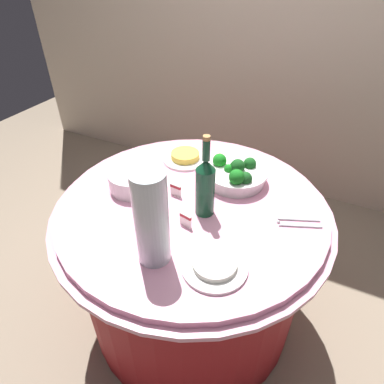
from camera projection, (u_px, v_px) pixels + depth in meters
ground_plane at (192, 307)px, 1.81m from camera, size 6.00×6.00×0.00m
back_wall at (291, 4)px, 2.04m from camera, size 4.40×0.10×2.60m
buffet_table at (192, 261)px, 1.58m from camera, size 1.16×1.16×0.74m
broccoli_bowl at (236, 174)px, 1.45m from camera, size 0.28×0.28×0.12m
plate_stack at (133, 180)px, 1.42m from camera, size 0.21×0.21×0.08m
wine_bottle at (205, 186)px, 1.23m from camera, size 0.07×0.07×0.34m
decorative_fruit_vase at (152, 221)px, 1.03m from camera, size 0.11×0.11×0.34m
serving_tongs at (298, 223)px, 1.25m from camera, size 0.16×0.10×0.01m
food_plate_fried_egg at (185, 157)px, 1.62m from camera, size 0.22×0.22×0.04m
food_plate_rice at (215, 265)px, 1.08m from camera, size 0.22×0.22×0.03m
label_placard_front at (176, 190)px, 1.38m from camera, size 0.05×0.01×0.05m
label_placard_mid at (186, 219)px, 1.23m from camera, size 0.05×0.02×0.05m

